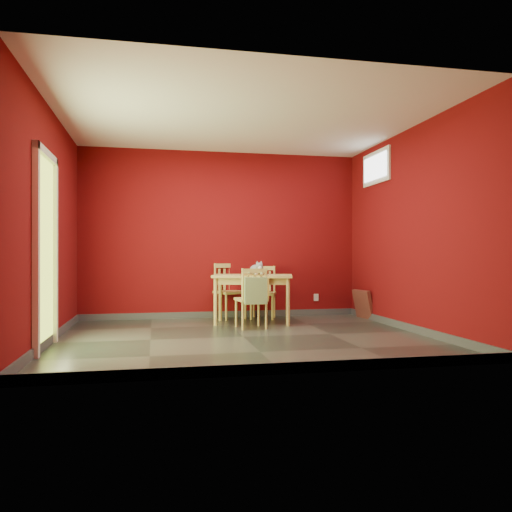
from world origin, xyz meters
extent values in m
plane|color=#2D342D|center=(0.00, 0.00, 0.00)|extent=(4.50, 4.50, 0.00)
plane|color=#630A0C|center=(0.00, 2.00, 1.35)|extent=(4.50, 0.00, 4.50)
plane|color=#630A0C|center=(0.00, -2.00, 1.35)|extent=(4.50, 0.00, 4.50)
plane|color=#630A0C|center=(-2.25, 0.00, 1.35)|extent=(0.00, 4.00, 4.00)
plane|color=#630A0C|center=(2.25, 0.00, 1.35)|extent=(0.00, 4.00, 4.00)
plane|color=white|center=(0.00, 0.00, 2.70)|extent=(4.50, 4.50, 0.00)
cube|color=#3F4244|center=(0.00, 1.99, 0.05)|extent=(4.50, 0.02, 0.10)
cube|color=#3F4244|center=(0.00, -1.99, 0.05)|extent=(4.50, 0.02, 0.10)
cube|color=#3F4244|center=(-2.24, 0.00, 0.05)|extent=(0.03, 4.00, 0.10)
cube|color=#3F4244|center=(2.24, 0.00, 0.05)|extent=(0.03, 4.00, 0.10)
cube|color=#B7D838|center=(-2.24, -0.40, 1.02)|extent=(0.02, 0.85, 2.05)
cube|color=white|center=(-2.21, -0.86, 1.06)|extent=(0.06, 0.08, 2.13)
cube|color=white|center=(-2.21, 0.06, 1.06)|extent=(0.06, 0.08, 2.13)
cube|color=white|center=(-2.21, -0.40, 2.09)|extent=(0.06, 1.01, 0.08)
cube|color=white|center=(2.23, 1.00, 2.35)|extent=(0.03, 0.90, 0.50)
cube|color=white|center=(2.21, 1.00, 2.35)|extent=(0.02, 0.76, 0.36)
cube|color=silver|center=(1.60, 1.99, 0.30)|extent=(0.08, 0.02, 0.12)
cube|color=tan|center=(0.35, 1.20, 0.70)|extent=(1.29, 0.94, 0.04)
cube|color=tan|center=(0.35, 1.20, 0.64)|extent=(1.15, 0.80, 0.10)
cylinder|color=tan|center=(-0.22, 1.06, 0.34)|extent=(0.05, 0.05, 0.68)
cylinder|color=tan|center=(-0.08, 1.60, 0.34)|extent=(0.05, 0.05, 0.68)
cylinder|color=tan|center=(0.79, 0.80, 0.34)|extent=(0.05, 0.05, 0.68)
cylinder|color=tan|center=(0.93, 1.34, 0.34)|extent=(0.05, 0.05, 0.68)
cube|color=olive|center=(0.35, 1.20, 0.73)|extent=(0.49, 0.74, 0.01)
cube|color=olive|center=(0.35, 0.85, 0.55)|extent=(0.32, 0.09, 0.34)
cube|color=tan|center=(0.10, 1.81, 0.42)|extent=(0.54, 0.54, 0.04)
cylinder|color=tan|center=(0.01, 1.58, 0.20)|extent=(0.04, 0.04, 0.40)
cylinder|color=tan|center=(-0.13, 1.91, 0.20)|extent=(0.04, 0.04, 0.40)
cylinder|color=tan|center=(0.33, 1.72, 0.20)|extent=(0.04, 0.04, 0.40)
cylinder|color=tan|center=(0.20, 2.04, 0.20)|extent=(0.04, 0.04, 0.40)
cylinder|color=tan|center=(-0.13, 1.91, 0.66)|extent=(0.04, 0.04, 0.44)
cylinder|color=tan|center=(0.20, 2.04, 0.66)|extent=(0.04, 0.04, 0.44)
cube|color=tan|center=(0.04, 1.98, 0.84)|extent=(0.36, 0.17, 0.07)
cube|color=tan|center=(-0.06, 1.94, 0.62)|extent=(0.04, 0.03, 0.34)
cube|color=tan|center=(0.04, 1.98, 0.62)|extent=(0.04, 0.03, 0.34)
cube|color=tan|center=(0.13, 2.01, 0.62)|extent=(0.04, 0.03, 0.34)
cube|color=tan|center=(0.62, 1.71, 0.40)|extent=(0.50, 0.50, 0.04)
cylinder|color=tan|center=(0.40, 1.60, 0.19)|extent=(0.03, 0.03, 0.38)
cylinder|color=tan|center=(0.51, 1.92, 0.19)|extent=(0.03, 0.03, 0.38)
cylinder|color=tan|center=(0.72, 1.49, 0.19)|extent=(0.03, 0.03, 0.38)
cylinder|color=tan|center=(0.83, 1.81, 0.19)|extent=(0.03, 0.03, 0.38)
cylinder|color=tan|center=(0.51, 1.92, 0.63)|extent=(0.03, 0.03, 0.42)
cylinder|color=tan|center=(0.83, 1.81, 0.63)|extent=(0.03, 0.03, 0.42)
cube|color=tan|center=(0.67, 1.86, 0.80)|extent=(0.35, 0.14, 0.07)
cube|color=tan|center=(0.58, 1.89, 0.59)|extent=(0.04, 0.03, 0.33)
cube|color=tan|center=(0.67, 1.86, 0.59)|extent=(0.04, 0.03, 0.33)
cube|color=tan|center=(0.76, 1.83, 0.59)|extent=(0.04, 0.03, 0.33)
cube|color=tan|center=(0.23, 0.72, 0.40)|extent=(0.43, 0.43, 0.04)
cylinder|color=tan|center=(0.38, 0.90, 0.19)|extent=(0.03, 0.03, 0.38)
cylinder|color=tan|center=(0.42, 0.57, 0.19)|extent=(0.03, 0.03, 0.38)
cylinder|color=tan|center=(0.05, 0.86, 0.19)|extent=(0.03, 0.03, 0.38)
cylinder|color=tan|center=(0.08, 0.53, 0.19)|extent=(0.03, 0.03, 0.38)
cylinder|color=tan|center=(0.42, 0.57, 0.63)|extent=(0.03, 0.03, 0.42)
cylinder|color=tan|center=(0.08, 0.53, 0.63)|extent=(0.03, 0.03, 0.42)
cube|color=tan|center=(0.25, 0.55, 0.80)|extent=(0.35, 0.07, 0.06)
cube|color=tan|center=(0.34, 0.56, 0.59)|extent=(0.03, 0.02, 0.32)
cube|color=tan|center=(0.25, 0.55, 0.59)|extent=(0.03, 0.02, 0.32)
cube|color=tan|center=(0.16, 0.54, 0.59)|extent=(0.03, 0.02, 0.32)
cube|color=#7C945E|center=(0.25, 0.47, 0.53)|extent=(0.30, 0.09, 0.36)
cylinder|color=#7C945E|center=(0.17, 0.53, 0.77)|extent=(0.02, 0.15, 0.02)
cylinder|color=#7C945E|center=(0.34, 0.53, 0.77)|extent=(0.02, 0.15, 0.02)
cube|color=brown|center=(2.19, 1.39, 0.23)|extent=(0.21, 0.47, 0.46)
cube|color=black|center=(2.19, 1.39, 0.23)|extent=(0.14, 0.33, 0.32)
camera|label=1|loc=(-1.07, -6.07, 1.00)|focal=35.00mm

